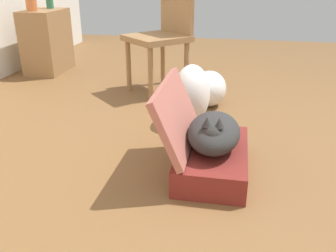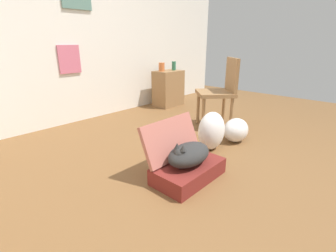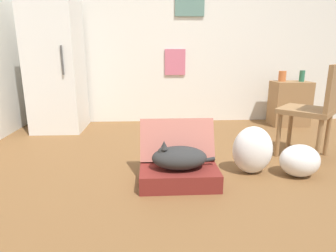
# 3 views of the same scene
# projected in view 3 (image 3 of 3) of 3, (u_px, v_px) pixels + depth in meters

# --- Properties ---
(ground_plane) EXTENTS (7.68, 7.68, 0.00)m
(ground_plane) POSITION_uv_depth(u_px,v_px,m) (215.00, 181.00, 2.38)
(ground_plane) COLOR brown
(ground_plane) RESTS_ON ground
(wall_back) EXTENTS (6.40, 0.15, 2.60)m
(wall_back) POSITION_uv_depth(u_px,v_px,m) (186.00, 35.00, 4.24)
(wall_back) COLOR silver
(wall_back) RESTS_ON ground
(suitcase_base) EXTENTS (0.63, 0.37, 0.14)m
(suitcase_base) POSITION_uv_depth(u_px,v_px,m) (179.00, 176.00, 2.30)
(suitcase_base) COLOR maroon
(suitcase_base) RESTS_ON ground
(suitcase_lid) EXTENTS (0.63, 0.18, 0.35)m
(suitcase_lid) POSITION_uv_depth(u_px,v_px,m) (177.00, 140.00, 2.43)
(suitcase_lid) COLOR #B26356
(suitcase_lid) RESTS_ON suitcase_base
(cat) EXTENTS (0.52, 0.28, 0.22)m
(cat) POSITION_uv_depth(u_px,v_px,m) (179.00, 157.00, 2.26)
(cat) COLOR #2D2D2D
(cat) RESTS_ON suitcase_base
(plastic_bag_white) EXTENTS (0.35, 0.26, 0.43)m
(plastic_bag_white) POSITION_uv_depth(u_px,v_px,m) (252.00, 150.00, 2.50)
(plastic_bag_white) COLOR white
(plastic_bag_white) RESTS_ON ground
(plastic_bag_clear) EXTENTS (0.34, 0.27, 0.28)m
(plastic_bag_clear) POSITION_uv_depth(u_px,v_px,m) (300.00, 161.00, 2.45)
(plastic_bag_clear) COLOR white
(plastic_bag_clear) RESTS_ON ground
(refrigerator) EXTENTS (0.64, 0.70, 1.74)m
(refrigerator) POSITION_uv_depth(u_px,v_px,m) (56.00, 66.00, 3.80)
(refrigerator) COLOR silver
(refrigerator) RESTS_ON ground
(side_table) EXTENTS (0.52, 0.35, 0.64)m
(side_table) POSITION_uv_depth(u_px,v_px,m) (289.00, 104.00, 4.17)
(side_table) COLOR olive
(side_table) RESTS_ON ground
(vase_tall) EXTENTS (0.11, 0.11, 0.15)m
(vase_tall) POSITION_uv_depth(u_px,v_px,m) (282.00, 76.00, 4.10)
(vase_tall) COLOR #CC6B38
(vase_tall) RESTS_ON side_table
(vase_short) EXTENTS (0.07, 0.07, 0.16)m
(vase_short) POSITION_uv_depth(u_px,v_px,m) (302.00, 76.00, 4.06)
(vase_short) COLOR #2D7051
(vase_short) RESTS_ON side_table
(chair) EXTENTS (0.65, 0.65, 0.94)m
(chair) POSITION_uv_depth(u_px,v_px,m) (315.00, 107.00, 2.79)
(chair) COLOR olive
(chair) RESTS_ON ground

